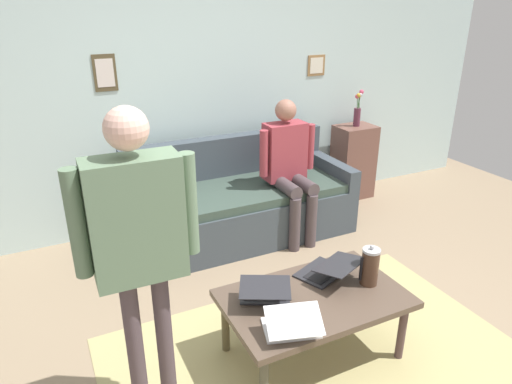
{
  "coord_description": "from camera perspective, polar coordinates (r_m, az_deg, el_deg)",
  "views": [
    {
      "loc": [
        1.35,
        1.99,
        2.08
      ],
      "look_at": [
        0.01,
        -0.76,
        0.8
      ],
      "focal_mm": 32.38,
      "sensor_mm": 36.0,
      "label": 1
    }
  ],
  "objects": [
    {
      "name": "area_rug",
      "position": [
        3.07,
        7.91,
        -20.18
      ],
      "size": [
        2.53,
        1.71,
        0.01
      ],
      "primitive_type": "cube",
      "color": "tan",
      "rests_on": "ground_plane"
    },
    {
      "name": "laptop_left",
      "position": [
        2.8,
        1.12,
        -12.14
      ],
      "size": [
        0.41,
        0.43,
        0.13
      ],
      "color": "#28282D",
      "rests_on": "coffee_table"
    },
    {
      "name": "back_wall",
      "position": [
        4.47,
        -8.28,
        13.07
      ],
      "size": [
        7.04,
        0.11,
        2.7
      ],
      "color": "silver",
      "rests_on": "ground_plane"
    },
    {
      "name": "flower_vase",
      "position": [
        5.12,
        12.44,
        9.78
      ],
      "size": [
        0.1,
        0.08,
        0.39
      ],
      "color": "#5F2C3D",
      "rests_on": "side_shelf"
    },
    {
      "name": "side_shelf",
      "position": [
        5.27,
        11.9,
        3.69
      ],
      "size": [
        0.42,
        0.32,
        0.81
      ],
      "color": "brown",
      "rests_on": "ground_plane"
    },
    {
      "name": "person_seated",
      "position": [
        4.16,
        4.09,
        3.66
      ],
      "size": [
        0.55,
        0.51,
        1.28
      ],
      "color": "#4A3E42",
      "rests_on": "ground_plane"
    },
    {
      "name": "couch",
      "position": [
        4.34,
        -1.93,
        -1.44
      ],
      "size": [
        2.03,
        0.86,
        0.88
      ],
      "color": "#3D474F",
      "rests_on": "ground_plane"
    },
    {
      "name": "laptop_center",
      "position": [
        2.56,
        4.46,
        -16.1
      ],
      "size": [
        0.36,
        0.33,
        0.15
      ],
      "color": "silver",
      "rests_on": "coffee_table"
    },
    {
      "name": "coffee_table",
      "position": [
        2.88,
        7.21,
        -13.36
      ],
      "size": [
        1.09,
        0.68,
        0.44
      ],
      "color": "brown",
      "rests_on": "ground_plane"
    },
    {
      "name": "ground_plane",
      "position": [
        3.18,
        6.42,
        -18.3
      ],
      "size": [
        7.68,
        7.68,
        0.0
      ],
      "primitive_type": "plane",
      "color": "gray"
    },
    {
      "name": "person_standing",
      "position": [
        2.21,
        -14.38,
        -5.12
      ],
      "size": [
        0.59,
        0.19,
        1.67
      ],
      "color": "#4E4046",
      "rests_on": "ground_plane"
    },
    {
      "name": "laptop_right",
      "position": [
        3.03,
        8.81,
        -9.46
      ],
      "size": [
        0.43,
        0.45,
        0.14
      ],
      "color": "#28282D",
      "rests_on": "coffee_table"
    },
    {
      "name": "french_press",
      "position": [
        2.96,
        13.89,
        -8.9
      ],
      "size": [
        0.13,
        0.11,
        0.27
      ],
      "color": "#4C3323",
      "rests_on": "coffee_table"
    }
  ]
}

